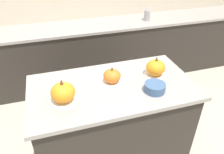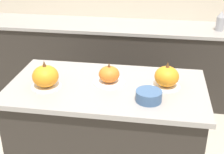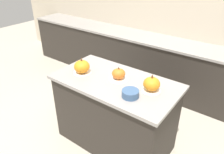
% 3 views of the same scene
% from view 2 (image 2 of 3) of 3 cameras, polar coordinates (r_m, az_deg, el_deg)
% --- Properties ---
extents(kitchen_island, '(1.39, 0.75, 0.89)m').
position_cam_2_polar(kitchen_island, '(2.42, -0.91, -10.94)').
color(kitchen_island, '#2D2823').
rests_on(kitchen_island, ground_plane).
extents(back_counter, '(6.00, 0.60, 0.90)m').
position_cam_2_polar(back_counter, '(3.72, 3.02, 2.80)').
color(back_counter, '#2D2823').
rests_on(back_counter, ground_plane).
extents(pumpkin_cake_left, '(0.21, 0.21, 0.20)m').
position_cam_2_polar(pumpkin_cake_left, '(2.18, -12.07, 0.04)').
color(pumpkin_cake_left, white).
rests_on(pumpkin_cake_left, kitchen_island).
extents(pumpkin_cake_center, '(0.23, 0.23, 0.15)m').
position_cam_2_polar(pumpkin_cake_center, '(2.20, -0.53, 0.32)').
color(pumpkin_cake_center, white).
rests_on(pumpkin_cake_center, kitchen_island).
extents(pumpkin_cake_right, '(0.20, 0.20, 0.19)m').
position_cam_2_polar(pumpkin_cake_right, '(2.17, 9.96, -0.01)').
color(pumpkin_cake_right, white).
rests_on(pumpkin_cake_right, kitchen_island).
extents(bottle_tall, '(0.09, 0.09, 0.21)m').
position_cam_2_polar(bottle_tall, '(3.54, 19.22, 9.60)').
color(bottle_tall, '#99999E').
rests_on(bottle_tall, back_counter).
extents(mixing_bowl, '(0.17, 0.17, 0.07)m').
position_cam_2_polar(mixing_bowl, '(2.00, 6.74, -3.45)').
color(mixing_bowl, '#3D5B84').
rests_on(mixing_bowl, kitchen_island).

